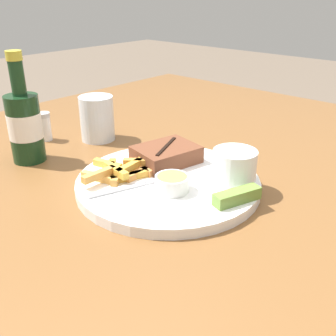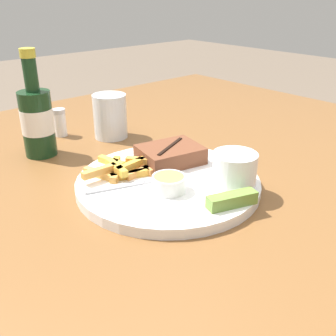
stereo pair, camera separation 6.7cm
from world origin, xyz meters
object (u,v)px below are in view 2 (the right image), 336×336
at_px(pickle_spear, 232,200).
at_px(beer_bottle, 37,119).
at_px(dinner_plate, 168,183).
at_px(fork_utensil, 121,186).
at_px(knife_utensil, 155,168).
at_px(dipping_sauce_cup, 169,183).
at_px(coleslaw_cup, 234,168).
at_px(steak_portion, 170,154).
at_px(salt_shaker, 60,122).
at_px(drinking_glass, 110,116).

distance_m(pickle_spear, beer_bottle, 0.44).
bearing_deg(pickle_spear, dinner_plate, 94.24).
bearing_deg(fork_utensil, knife_utensil, 29.25).
height_order(dipping_sauce_cup, knife_utensil, dipping_sauce_cup).
xyz_separation_m(coleslaw_cup, dipping_sauce_cup, (-0.09, 0.06, -0.02)).
height_order(coleslaw_cup, beer_bottle, beer_bottle).
bearing_deg(pickle_spear, knife_utensil, 90.65).
height_order(dinner_plate, fork_utensil, fork_utensil).
height_order(coleslaw_cup, dipping_sauce_cup, coleslaw_cup).
xyz_separation_m(steak_portion, salt_shaker, (-0.06, 0.32, -0.00)).
height_order(coleslaw_cup, knife_utensil, coleslaw_cup).
relative_size(steak_portion, knife_utensil, 0.84).
xyz_separation_m(steak_portion, dipping_sauce_cup, (-0.08, -0.08, -0.00)).
bearing_deg(beer_bottle, salt_shaker, 41.68).
xyz_separation_m(dipping_sauce_cup, drinking_glass, (0.10, 0.32, 0.02)).
height_order(pickle_spear, beer_bottle, beer_bottle).
bearing_deg(dipping_sauce_cup, pickle_spear, -68.44).
bearing_deg(drinking_glass, coleslaw_cup, -91.05).
height_order(knife_utensil, beer_bottle, beer_bottle).
distance_m(steak_portion, salt_shaker, 0.32).
xyz_separation_m(coleslaw_cup, pickle_spear, (-0.06, -0.04, -0.02)).
xyz_separation_m(dipping_sauce_cup, pickle_spear, (0.04, -0.10, -0.00)).
bearing_deg(salt_shaker, pickle_spear, -87.57).
height_order(coleslaw_cup, salt_shaker, coleslaw_cup).
bearing_deg(knife_utensil, steak_portion, -53.11).
bearing_deg(salt_shaker, dipping_sauce_cup, -92.56).
distance_m(beer_bottle, drinking_glass, 0.17).
distance_m(coleslaw_cup, dipping_sauce_cup, 0.11).
distance_m(dinner_plate, pickle_spear, 0.14).
bearing_deg(drinking_glass, fork_utensil, -121.07).
height_order(dinner_plate, salt_shaker, salt_shaker).
distance_m(dipping_sauce_cup, salt_shaker, 0.40).
bearing_deg(dinner_plate, drinking_glass, 75.56).
bearing_deg(fork_utensil, beer_bottle, 113.26).
relative_size(dinner_plate, coleslaw_cup, 4.28).
height_order(steak_portion, drinking_glass, drinking_glass).
bearing_deg(beer_bottle, dinner_plate, -71.45).
distance_m(dinner_plate, drinking_glass, 0.29).
xyz_separation_m(steak_portion, knife_utensil, (-0.04, -0.01, -0.01)).
xyz_separation_m(dinner_plate, knife_utensil, (0.01, 0.04, 0.01)).
bearing_deg(steak_portion, beer_bottle, 121.52).
distance_m(pickle_spear, salt_shaker, 0.50).
xyz_separation_m(dinner_plate, beer_bottle, (-0.10, 0.29, 0.07)).
relative_size(dinner_plate, pickle_spear, 3.87).
height_order(beer_bottle, salt_shaker, beer_bottle).
bearing_deg(steak_portion, knife_utensil, -171.58).
height_order(steak_portion, dipping_sauce_cup, steak_portion).
distance_m(pickle_spear, knife_utensil, 0.18).
height_order(knife_utensil, salt_shaker, salt_shaker).
bearing_deg(dinner_plate, coleslaw_cup, -54.25).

